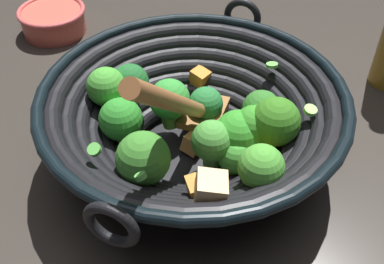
% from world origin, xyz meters
% --- Properties ---
extents(ground_plane, '(4.00, 4.00, 0.00)m').
position_xyz_m(ground_plane, '(0.00, 0.00, 0.00)').
color(ground_plane, '#332D28').
extents(wok, '(0.36, 0.37, 0.22)m').
position_xyz_m(wok, '(-0.00, 0.00, 0.07)').
color(wok, black).
rests_on(wok, ground).
extents(prep_bowl, '(0.11, 0.11, 0.04)m').
position_xyz_m(prep_bowl, '(0.39, -0.03, 0.02)').
color(prep_bowl, '#D15647').
rests_on(prep_bowl, ground).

